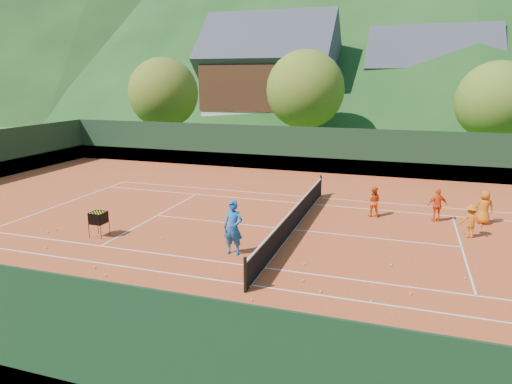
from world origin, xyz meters
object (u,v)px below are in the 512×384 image
(tennis_net, at_px, (294,218))
(chalet_mid, at_px, (429,89))
(coach, at_px, (233,228))
(ball_hopper, at_px, (98,218))
(student_a, at_px, (373,201))
(chalet_left, at_px, (270,83))
(student_c, at_px, (484,207))
(student_b, at_px, (437,205))
(student_d, at_px, (471,221))

(tennis_net, xyz_separation_m, chalet_mid, (6.00, 34.00, 4.47))
(coach, relative_size, chalet_mid, 0.16)
(ball_hopper, bearing_deg, student_a, 31.60)
(student_a, xyz_separation_m, chalet_left, (-12.94, 27.02, 4.94))
(coach, relative_size, chalet_left, 0.14)
(student_a, height_order, ball_hopper, student_a)
(coach, distance_m, student_c, 11.12)
(student_c, bearing_deg, chalet_mid, -89.98)
(student_b, bearing_deg, coach, 21.96)
(ball_hopper, relative_size, chalet_mid, 0.08)
(student_c, xyz_separation_m, chalet_left, (-17.54, 26.68, 4.89))
(student_b, relative_size, ball_hopper, 1.47)
(coach, bearing_deg, student_b, 44.80)
(student_d, relative_size, chalet_mid, 0.11)
(student_a, xyz_separation_m, student_b, (2.71, 0.09, 0.04))
(student_b, bearing_deg, tennis_net, 8.46)
(coach, relative_size, student_c, 1.34)
(tennis_net, bearing_deg, coach, -113.17)
(chalet_mid, bearing_deg, student_d, -88.62)
(student_a, distance_m, chalet_mid, 31.46)
(student_b, xyz_separation_m, chalet_left, (-15.65, 26.93, 4.89))
(ball_hopper, bearing_deg, chalet_mid, 70.59)
(chalet_left, bearing_deg, student_d, -59.71)
(chalet_left, bearing_deg, chalet_mid, 14.04)
(tennis_net, bearing_deg, student_a, 45.37)
(chalet_left, bearing_deg, tennis_net, -71.57)
(coach, xyz_separation_m, student_d, (8.19, 4.55, -0.31))
(coach, distance_m, chalet_left, 34.69)
(student_b, bearing_deg, chalet_left, -79.88)
(student_c, xyz_separation_m, ball_hopper, (-14.65, -6.53, 0.01))
(student_b, distance_m, tennis_net, 6.43)
(coach, height_order, chalet_mid, chalet_mid)
(student_a, relative_size, student_c, 0.94)
(student_c, relative_size, chalet_mid, 0.12)
(coach, bearing_deg, ball_hopper, -178.00)
(coach, relative_size, ball_hopper, 1.97)
(student_b, height_order, student_d, student_b)
(student_b, height_order, student_c, same)
(student_b, relative_size, student_d, 1.09)
(coach, height_order, student_d, coach)
(student_c, xyz_separation_m, chalet_mid, (-1.54, 30.68, 4.24))
(student_d, bearing_deg, tennis_net, 10.50)
(student_b, bearing_deg, student_d, 102.22)
(ball_hopper, distance_m, chalet_left, 33.69)
(student_a, height_order, chalet_left, chalet_left)
(student_a, distance_m, student_c, 4.61)
(student_c, xyz_separation_m, tennis_net, (-7.54, -3.32, -0.23))
(student_b, relative_size, chalet_mid, 0.12)
(ball_hopper, bearing_deg, coach, -0.80)
(chalet_mid, bearing_deg, ball_hopper, -109.41)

